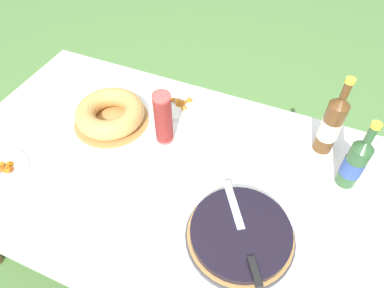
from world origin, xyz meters
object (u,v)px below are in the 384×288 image
(snack_plate_left, at_px, (179,104))
(cider_bottle_green, at_px, (355,162))
(bundt_cake, at_px, (110,114))
(cider_bottle_amber, at_px, (331,124))
(berry_tart, at_px, (240,234))
(cup_stack, at_px, (163,118))
(snack_plate_near, at_px, (0,170))
(serving_knife, at_px, (244,237))

(snack_plate_left, bearing_deg, cider_bottle_green, -10.29)
(bundt_cake, bearing_deg, cider_bottle_amber, 13.17)
(berry_tart, height_order, cup_stack, cup_stack)
(snack_plate_near, distance_m, snack_plate_left, 0.78)
(berry_tart, bearing_deg, bundt_cake, 155.84)
(serving_knife, relative_size, snack_plate_left, 1.59)
(cup_stack, bearing_deg, cider_bottle_amber, 18.66)
(berry_tart, bearing_deg, serving_knife, -56.18)
(snack_plate_left, bearing_deg, snack_plate_near, -128.13)
(cup_stack, distance_m, snack_plate_left, 0.24)
(cider_bottle_green, bearing_deg, berry_tart, -127.97)
(berry_tart, height_order, snack_plate_near, berry_tart)
(serving_knife, xyz_separation_m, snack_plate_left, (-0.47, 0.54, -0.05))
(serving_knife, distance_m, snack_plate_near, 0.95)
(berry_tart, height_order, snack_plate_left, berry_tart)
(serving_knife, height_order, cider_bottle_amber, cider_bottle_amber)
(snack_plate_left, bearing_deg, cider_bottle_amber, -0.02)
(snack_plate_near, bearing_deg, snack_plate_left, 51.87)
(berry_tart, bearing_deg, cider_bottle_amber, 69.97)
(cider_bottle_amber, relative_size, snack_plate_left, 1.72)
(snack_plate_left, bearing_deg, berry_tart, -48.42)
(cider_bottle_amber, xyz_separation_m, snack_plate_near, (-1.12, -0.61, -0.12))
(snack_plate_left, bearing_deg, serving_knife, -48.74)
(berry_tart, xyz_separation_m, cup_stack, (-0.43, 0.31, 0.09))
(serving_knife, bearing_deg, snack_plate_left, 7.44)
(serving_knife, relative_size, cup_stack, 1.35)
(cup_stack, bearing_deg, snack_plate_near, -141.56)
(cup_stack, bearing_deg, bundt_cake, 179.45)
(berry_tart, distance_m, cider_bottle_amber, 0.56)
(cup_stack, relative_size, cider_bottle_amber, 0.69)
(cider_bottle_green, height_order, snack_plate_left, cider_bottle_green)
(bundt_cake, height_order, snack_plate_left, bundt_cake)
(cider_bottle_green, relative_size, cider_bottle_amber, 0.88)
(snack_plate_near, xyz_separation_m, snack_plate_left, (0.48, 0.61, -0.00))
(cider_bottle_green, xyz_separation_m, snack_plate_near, (-1.23, -0.47, -0.10))
(cup_stack, height_order, cider_bottle_amber, cider_bottle_amber)
(cup_stack, bearing_deg, serving_knife, -36.73)
(berry_tart, relative_size, cup_stack, 1.50)
(serving_knife, height_order, snack_plate_left, serving_knife)
(berry_tart, distance_m, bundt_cake, 0.75)
(bundt_cake, bearing_deg, cider_bottle_green, 4.01)
(berry_tart, distance_m, snack_plate_left, 0.68)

